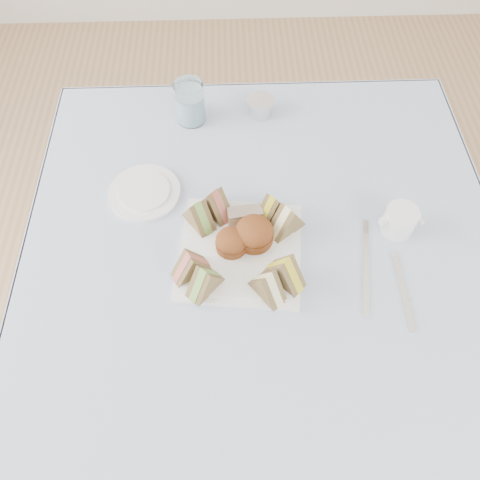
{
  "coord_description": "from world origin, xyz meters",
  "views": [
    {
      "loc": [
        -0.07,
        -0.52,
        1.58
      ],
      "look_at": [
        -0.05,
        -0.02,
        0.8
      ],
      "focal_mm": 35.0,
      "sensor_mm": 36.0,
      "label": 1
    }
  ],
  "objects_px": {
    "serving_plate": "(240,251)",
    "water_glass": "(190,102)",
    "table": "(258,315)",
    "creamer_jug": "(399,220)"
  },
  "relations": [
    {
      "from": "water_glass",
      "to": "serving_plate",
      "type": "bearing_deg",
      "value": -74.85
    },
    {
      "from": "serving_plate",
      "to": "creamer_jug",
      "type": "bearing_deg",
      "value": 15.02
    },
    {
      "from": "table",
      "to": "serving_plate",
      "type": "relative_size",
      "value": 3.59
    },
    {
      "from": "serving_plate",
      "to": "water_glass",
      "type": "height_order",
      "value": "water_glass"
    },
    {
      "from": "water_glass",
      "to": "creamer_jug",
      "type": "distance_m",
      "value": 0.57
    },
    {
      "from": "serving_plate",
      "to": "water_glass",
      "type": "bearing_deg",
      "value": 111.8
    },
    {
      "from": "table",
      "to": "water_glass",
      "type": "bearing_deg",
      "value": 112.84
    },
    {
      "from": "serving_plate",
      "to": "creamer_jug",
      "type": "relative_size",
      "value": 3.61
    },
    {
      "from": "water_glass",
      "to": "creamer_jug",
      "type": "bearing_deg",
      "value": -38.29
    },
    {
      "from": "table",
      "to": "creamer_jug",
      "type": "distance_m",
      "value": 0.5
    }
  ]
}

